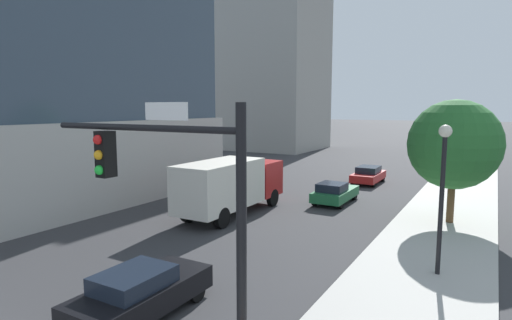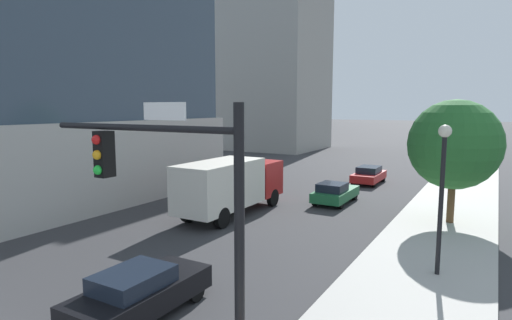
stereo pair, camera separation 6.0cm
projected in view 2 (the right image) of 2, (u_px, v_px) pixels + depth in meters
sidewalk at (445, 223)px, 21.36m from camera, size 4.80×120.00×0.15m
construction_building at (275, 48)px, 59.53m from camera, size 14.62×13.56×33.26m
traffic_light_pole at (171, 194)px, 8.49m from camera, size 5.19×0.48×5.97m
street_lamp at (442, 176)px, 14.26m from camera, size 0.44×0.44×5.28m
street_tree at (454, 145)px, 20.83m from camera, size 4.52×4.52×6.28m
car_red at (369, 175)px, 32.99m from camera, size 1.86×4.15×1.36m
car_green at (335, 193)px, 26.17m from camera, size 1.87×4.12×1.36m
car_black at (139, 292)px, 11.94m from camera, size 1.85×4.40×1.44m
box_truck at (231, 183)px, 23.20m from camera, size 2.46×7.93×3.12m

